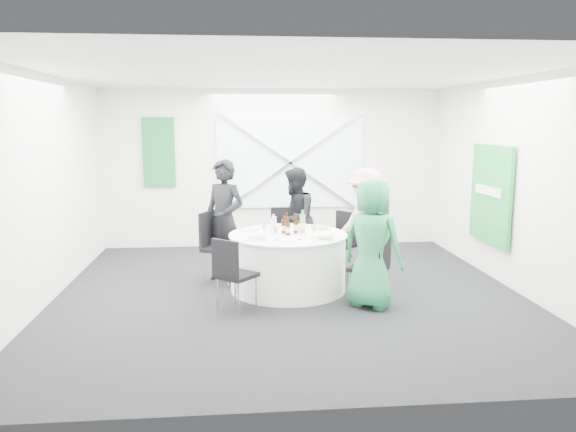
{
  "coord_description": "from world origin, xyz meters",
  "views": [
    {
      "loc": [
        -0.68,
        -7.02,
        2.21
      ],
      "look_at": [
        0.0,
        0.2,
        1.0
      ],
      "focal_mm": 35.0,
      "sensor_mm": 36.0,
      "label": 1
    }
  ],
  "objects": [
    {
      "name": "chair_front_left",
      "position": [
        -0.74,
        -0.65,
        0.52
      ],
      "size": [
        0.57,
        0.57,
        0.89
      ],
      "rotation": [
        0.0,
        0.0,
        2.43
      ],
      "color": "black",
      "rests_on": "floor"
    },
    {
      "name": "chair_back_left",
      "position": [
        -0.97,
        0.69,
        0.58
      ],
      "size": [
        0.61,
        0.6,
        0.99
      ],
      "rotation": [
        0.0,
        0.0,
        1.1
      ],
      "color": "black",
      "rests_on": "floor"
    },
    {
      "name": "person_man_back_left",
      "position": [
        -0.84,
        0.76,
        0.86
      ],
      "size": [
        0.75,
        0.69,
        1.71
      ],
      "primitive_type": "imported",
      "rotation": [
        0.0,
        0.0,
        -0.59
      ],
      "color": "black",
      "rests_on": "floor"
    },
    {
      "name": "fork_e",
      "position": [
        -0.41,
        0.61,
        0.76
      ],
      "size": [
        0.08,
        0.14,
        0.01
      ],
      "primitive_type": "cube",
      "rotation": [
        0.0,
        0.0,
        2.65
      ],
      "color": "silver",
      "rests_on": "banquet_table"
    },
    {
      "name": "wall_front",
      "position": [
        0.0,
        -3.0,
        1.4
      ],
      "size": [
        6.0,
        0.0,
        6.0
      ],
      "primitive_type": "plane",
      "rotation": [
        -1.57,
        0.0,
        0.0
      ],
      "color": "white",
      "rests_on": "floor"
    },
    {
      "name": "green_water_bottle",
      "position": [
        0.2,
        0.23,
        0.88
      ],
      "size": [
        0.08,
        0.08,
        0.31
      ],
      "color": "green",
      "rests_on": "banquet_table"
    },
    {
      "name": "fork_a",
      "position": [
        -0.52,
        -0.05,
        0.76
      ],
      "size": [
        0.11,
        0.12,
        0.01
      ],
      "primitive_type": "cube",
      "rotation": [
        0.0,
        0.0,
        -2.39
      ],
      "color": "silver",
      "rests_on": "banquet_table"
    },
    {
      "name": "knife_e",
      "position": [
        -0.55,
        0.38,
        0.76
      ],
      "size": [
        0.1,
        0.13,
        0.01
      ],
      "primitive_type": "cube",
      "rotation": [
        0.0,
        0.0,
        2.52
      ],
      "color": "silver",
      "rests_on": "banquet_table"
    },
    {
      "name": "person_woman_pink",
      "position": [
        1.16,
        0.69,
        0.79
      ],
      "size": [
        1.13,
        0.83,
        1.58
      ],
      "primitive_type": "imported",
      "rotation": [
        0.0,
        0.0,
        -2.74
      ],
      "color": "pink",
      "rests_on": "floor"
    },
    {
      "name": "plate_back_right",
      "position": [
        0.49,
        0.46,
        0.78
      ],
      "size": [
        0.27,
        0.27,
        0.04
      ],
      "color": "silver",
      "rests_on": "banquet_table"
    },
    {
      "name": "plate_front_right",
      "position": [
        0.43,
        -0.2,
        0.78
      ],
      "size": [
        0.29,
        0.29,
        0.04
      ],
      "color": "silver",
      "rests_on": "banquet_table"
    },
    {
      "name": "plate_back_left",
      "position": [
        -0.49,
        0.52,
        0.77
      ],
      "size": [
        0.28,
        0.28,
        0.01
      ],
      "color": "silver",
      "rests_on": "banquet_table"
    },
    {
      "name": "knife_c",
      "position": [
        0.53,
        -0.03,
        0.76
      ],
      "size": [
        0.11,
        0.12,
        0.01
      ],
      "primitive_type": "cube",
      "rotation": [
        0.0,
        0.0,
        -0.72
      ],
      "color": "silver",
      "rests_on": "banquet_table"
    },
    {
      "name": "fork_c",
      "position": [
        0.31,
        -0.29,
        0.76
      ],
      "size": [
        0.11,
        0.12,
        0.01
      ],
      "primitive_type": "cube",
      "rotation": [
        0.0,
        0.0,
        -0.71
      ],
      "color": "silver",
      "rests_on": "banquet_table"
    },
    {
      "name": "knife_b",
      "position": [
        -0.2,
        0.74,
        0.76
      ],
      "size": [
        0.15,
        0.02,
        0.01
      ],
      "primitive_type": "cube",
      "rotation": [
        0.0,
        0.0,
        1.63
      ],
      "color": "silver",
      "rests_on": "banquet_table"
    },
    {
      "name": "wine_glass_d",
      "position": [
        -0.16,
        0.57,
        0.88
      ],
      "size": [
        0.07,
        0.07,
        0.17
      ],
      "color": "white",
      "rests_on": "banquet_table"
    },
    {
      "name": "knife_a",
      "position": [
        -0.31,
        -0.29,
        0.76
      ],
      "size": [
        0.11,
        0.12,
        0.01
      ],
      "primitive_type": "cube",
      "rotation": [
        0.0,
        0.0,
        -2.43
      ],
      "color": "silver",
      "rests_on": "banquet_table"
    },
    {
      "name": "person_man_back",
      "position": [
        0.21,
        1.39,
        0.77
      ],
      "size": [
        0.54,
        0.81,
        1.54
      ],
      "primitive_type": "imported",
      "rotation": [
        0.0,
        0.0,
        -1.75
      ],
      "color": "black",
      "rests_on": "floor"
    },
    {
      "name": "plate_back",
      "position": [
        0.03,
        0.72,
        0.77
      ],
      "size": [
        0.25,
        0.25,
        0.01
      ],
      "color": "silver",
      "rests_on": "banquet_table"
    },
    {
      "name": "window_brace_b",
      "position": [
        0.3,
        2.92,
        1.5
      ],
      "size": [
        2.63,
        0.05,
        1.84
      ],
      "primitive_type": "cube",
      "rotation": [
        0.0,
        -0.97,
        0.0
      ],
      "color": "silver",
      "rests_on": "window_panel"
    },
    {
      "name": "beer_bottle_d",
      "position": [
        -0.01,
        0.11,
        0.85
      ],
      "size": [
        0.06,
        0.06,
        0.24
      ],
      "color": "#3B1D0A",
      "rests_on": "banquet_table"
    },
    {
      "name": "wine_glass_b",
      "position": [
        0.3,
        -0.1,
        0.88
      ],
      "size": [
        0.07,
        0.07,
        0.17
      ],
      "color": "white",
      "rests_on": "banquet_table"
    },
    {
      "name": "wine_glass_c",
      "position": [
        -0.18,
        -0.18,
        0.88
      ],
      "size": [
        0.07,
        0.07,
        0.17
      ],
      "color": "white",
      "rests_on": "banquet_table"
    },
    {
      "name": "beer_bottle_a",
      "position": [
        -0.05,
        0.24,
        0.85
      ],
      "size": [
        0.06,
        0.06,
        0.24
      ],
      "color": "#3B1D0A",
      "rests_on": "banquet_table"
    },
    {
      "name": "fork_d",
      "position": [
        0.55,
        0.37,
        0.76
      ],
      "size": [
        0.1,
        0.13,
        0.01
      ],
      "primitive_type": "cube",
      "rotation": [
        0.0,
        0.0,
        0.6
      ],
      "color": "silver",
      "rests_on": "banquet_table"
    },
    {
      "name": "wall_left",
      "position": [
        -3.0,
        0.0,
        1.4
      ],
      "size": [
        0.0,
        6.0,
        6.0
      ],
      "primitive_type": "plane",
      "rotation": [
        1.57,
        0.0,
        1.57
      ],
      "color": "white",
      "rests_on": "floor"
    },
    {
      "name": "plate_front_left",
      "position": [
        -0.46,
        -0.13,
        0.77
      ],
      "size": [
        0.28,
        0.28,
        0.01
      ],
      "color": "silver",
      "rests_on": "banquet_table"
    },
    {
      "name": "wine_glass_e",
      "position": [
        -0.32,
        -0.03,
        0.88
      ],
      "size": [
        0.07,
        0.07,
        0.17
      ],
      "color": "white",
      "rests_on": "banquet_table"
    },
    {
      "name": "window_panel",
      "position": [
        0.3,
        2.96,
        1.5
      ],
      "size": [
        2.6,
        0.03,
        1.6
      ],
      "primitive_type": "cube",
      "color": "silver",
      "rests_on": "wall_back"
    },
    {
      "name": "person_woman_green",
      "position": [
        0.93,
        -0.59,
        0.78
      ],
      "size": [
        0.91,
        0.87,
        1.57
      ],
      "primitive_type": "imported",
      "rotation": [
        0.0,
        0.0,
        2.44
      ],
      "color": "#227F4B",
      "rests_on": "floor"
    },
    {
      "name": "napkin",
      "position": [
        -0.42,
        -0.16,
        0.8
      ],
      "size": [
        0.22,
        0.21,
        0.05
      ],
      "primitive_type": "cube",
      "rotation": [
        0.0,
        0.0,
        0.64
      ],
      "color": "white",
      "rests_on": "plate_front_left"
    },
    {
      "name": "green_banner",
      "position": [
        -2.0,
        2.95,
        1.7
      ],
      "size": [
        0.55,
        0.04,
        1.2
      ],
      "primitive_type": "cube",
      "color": "#14642C",
      "rests_on": "wall_back"
    },
    {
      "name": "beer_bottle_b",
      "position": [
        -0.0,
        0.37,
        0.86
      ],
      "size": [
        0.06,
        0.06,
        0.26
      ],
      "color": "#3B1D0A",
      "rests_on": "banquet_table"
    },
    {
      "name": "wall_back",
      "position": [
        0.0,
        3.0,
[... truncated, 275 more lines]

